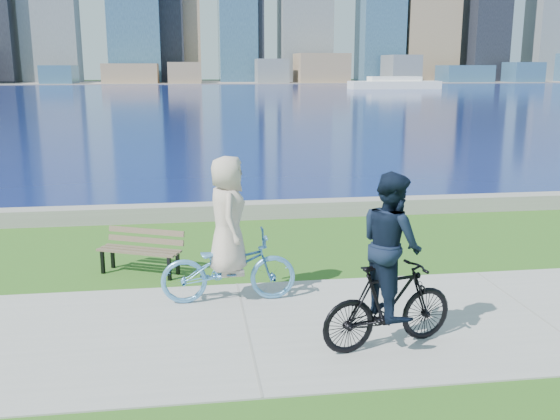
# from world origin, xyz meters

# --- Properties ---
(ground) EXTENTS (320.00, 320.00, 0.00)m
(ground) POSITION_xyz_m (0.00, 0.00, 0.00)
(ground) COLOR #265516
(ground) RESTS_ON ground
(concrete_path) EXTENTS (80.00, 3.50, 0.02)m
(concrete_path) POSITION_xyz_m (0.00, 0.00, 0.01)
(concrete_path) COLOR gray
(concrete_path) RESTS_ON ground
(seawall) EXTENTS (90.00, 0.50, 0.35)m
(seawall) POSITION_xyz_m (0.00, 6.20, 0.17)
(seawall) COLOR gray
(seawall) RESTS_ON ground
(bay_water) EXTENTS (320.00, 131.00, 0.01)m
(bay_water) POSITION_xyz_m (0.00, 72.00, 0.00)
(bay_water) COLOR #0C1951
(bay_water) RESTS_ON ground
(far_shore) EXTENTS (320.00, 30.00, 0.12)m
(far_shore) POSITION_xyz_m (0.00, 130.00, 0.06)
(far_shore) COLOR gray
(far_shore) RESTS_ON ground
(ferry_far) EXTENTS (13.70, 3.91, 1.86)m
(ferry_far) POSITION_xyz_m (30.30, 85.76, 0.77)
(ferry_far) COLOR white
(ferry_far) RESTS_ON ground
(park_bench) EXTENTS (1.46, 1.01, 0.72)m
(park_bench) POSITION_xyz_m (-1.51, 2.60, 0.44)
(park_bench) COLOR black
(park_bench) RESTS_ON ground
(cyclist_woman) EXTENTS (0.70, 1.96, 2.13)m
(cyclist_woman) POSITION_xyz_m (-0.17, 1.06, 0.81)
(cyclist_woman) COLOR #5699D2
(cyclist_woman) RESTS_ON ground
(cyclist_man) EXTENTS (0.91, 1.83, 2.17)m
(cyclist_man) POSITION_xyz_m (1.66, -0.75, 0.93)
(cyclist_man) COLOR black
(cyclist_man) RESTS_ON ground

